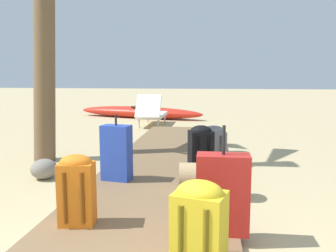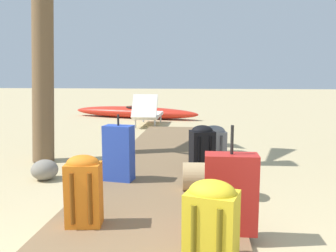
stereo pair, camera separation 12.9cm
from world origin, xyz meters
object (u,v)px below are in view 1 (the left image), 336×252
object	(u,v)px
lounge_chair	(152,113)
kayak	(139,112)
suitcase_red	(223,194)
backpack_orange	(77,188)
backpack_black	(201,147)
duffel_bag_tan	(209,177)
suitcase_blue	(117,153)
backpack_grey	(213,142)
backpack_yellow	(199,222)

from	to	relation	value
lounge_chair	kayak	xyz separation A→B (m)	(-0.67, 1.65, -0.16)
suitcase_red	lounge_chair	size ratio (longest dim) A/B	0.55
backpack_orange	kayak	distance (m)	8.00
backpack_black	duffel_bag_tan	bearing A→B (deg)	-81.55
backpack_orange	suitcase_blue	xyz separation A→B (m)	(-0.01, 1.26, 0.02)
duffel_bag_tan	suitcase_blue	world-z (taller)	suitcase_blue
backpack_orange	lounge_chair	xyz separation A→B (m)	(-0.47, 6.27, -0.05)
lounge_chair	backpack_grey	bearing A→B (deg)	-68.27
duffel_bag_tan	backpack_grey	bearing A→B (deg)	88.33
backpack_orange	suitcase_red	distance (m)	1.16
backpack_black	suitcase_red	distance (m)	1.82
backpack_orange	backpack_grey	size ratio (longest dim) A/B	1.16
backpack_grey	backpack_yellow	bearing A→B (deg)	-91.75
duffel_bag_tan	kayak	xyz separation A→B (m)	(-2.18, 6.93, -0.06)
suitcase_blue	backpack_grey	bearing A→B (deg)	45.04
suitcase_red	lounge_chair	world-z (taller)	suitcase_red
duffel_bag_tan	backpack_yellow	world-z (taller)	backpack_yellow
backpack_orange	backpack_grey	xyz separation A→B (m)	(1.09, 2.37, -0.04)
backpack_yellow	suitcase_red	distance (m)	0.55
backpack_black	suitcase_red	size ratio (longest dim) A/B	0.69
backpack_black	suitcase_red	bearing A→B (deg)	-82.83
backpack_yellow	suitcase_blue	bearing A→B (deg)	119.45
duffel_bag_tan	suitcase_blue	xyz separation A→B (m)	(-1.06, 0.27, 0.17)
lounge_chair	kayak	bearing A→B (deg)	112.07
suitcase_blue	lounge_chair	bearing A→B (deg)	95.15
duffel_bag_tan	backpack_yellow	xyz separation A→B (m)	(-0.05, -1.53, 0.15)
backpack_black	kayak	world-z (taller)	backpack_black
suitcase_blue	backpack_orange	bearing A→B (deg)	-89.33
suitcase_blue	backpack_black	bearing A→B (deg)	29.63
suitcase_red	suitcase_blue	size ratio (longest dim) A/B	1.09
suitcase_red	lounge_chair	distance (m)	6.48
backpack_orange	backpack_grey	world-z (taller)	backpack_orange
suitcase_red	suitcase_blue	xyz separation A→B (m)	(-1.17, 1.27, 0.01)
backpack_black	backpack_yellow	xyz separation A→B (m)	(0.07, -2.34, -0.01)
suitcase_blue	backpack_yellow	bearing A→B (deg)	-60.55
backpack_grey	lounge_chair	size ratio (longest dim) A/B	0.33
duffel_bag_tan	kayak	distance (m)	7.26
backpack_yellow	backpack_grey	world-z (taller)	backpack_yellow
backpack_orange	lounge_chair	world-z (taller)	lounge_chair
duffel_bag_tan	kayak	world-z (taller)	duffel_bag_tan
backpack_orange	kayak	world-z (taller)	backpack_orange
suitcase_blue	lounge_chair	world-z (taller)	suitcase_blue
backpack_black	backpack_grey	distance (m)	0.59
backpack_grey	kayak	bearing A→B (deg)	111.83
duffel_bag_tan	lounge_chair	xyz separation A→B (m)	(-1.52, 5.28, 0.10)
backpack_orange	backpack_yellow	distance (m)	1.14
lounge_chair	suitcase_red	bearing A→B (deg)	-75.50
backpack_yellow	duffel_bag_tan	bearing A→B (deg)	88.17
backpack_yellow	backpack_grey	size ratio (longest dim) A/B	1.13
suitcase_blue	duffel_bag_tan	bearing A→B (deg)	-14.16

